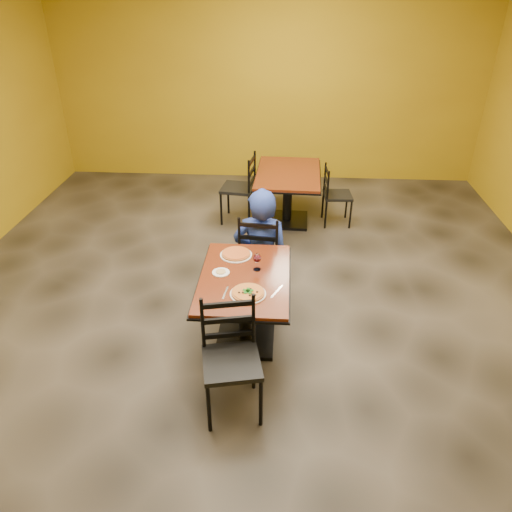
# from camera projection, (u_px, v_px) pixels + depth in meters

# --- Properties ---
(floor) EXTENTS (7.00, 8.00, 0.01)m
(floor) POSITION_uv_depth(u_px,v_px,m) (249.00, 310.00, 5.15)
(floor) COLOR black
(floor) RESTS_ON ground
(wall_back) EXTENTS (7.00, 0.01, 3.00)m
(wall_back) POSITION_uv_depth(u_px,v_px,m) (268.00, 89.00, 7.84)
(wall_back) COLOR #AE8B13
(wall_back) RESTS_ON ground
(table_main) EXTENTS (0.83, 1.23, 0.75)m
(table_main) POSITION_uv_depth(u_px,v_px,m) (245.00, 294.00, 4.43)
(table_main) COLOR maroon
(table_main) RESTS_ON floor
(table_second) EXTENTS (0.94, 1.36, 0.75)m
(table_second) POSITION_uv_depth(u_px,v_px,m) (288.00, 185.00, 6.73)
(table_second) COLOR maroon
(table_second) RESTS_ON floor
(chair_main_near) EXTENTS (0.53, 0.53, 0.98)m
(chair_main_near) POSITION_uv_depth(u_px,v_px,m) (232.00, 363.00, 3.74)
(chair_main_near) COLOR black
(chair_main_near) RESTS_ON floor
(chair_main_far) EXTENTS (0.48, 0.48, 0.96)m
(chair_main_far) POSITION_uv_depth(u_px,v_px,m) (261.00, 251.00, 5.28)
(chair_main_far) COLOR black
(chair_main_far) RESTS_ON floor
(chair_second_left) EXTENTS (0.50, 0.50, 0.99)m
(chair_second_left) POSITION_uv_depth(u_px,v_px,m) (238.00, 188.00, 6.80)
(chair_second_left) COLOR black
(chair_second_left) RESTS_ON floor
(chair_second_right) EXTENTS (0.41, 0.41, 0.85)m
(chair_second_right) POSITION_uv_depth(u_px,v_px,m) (338.00, 196.00, 6.76)
(chair_second_right) COLOR black
(chair_second_right) RESTS_ON floor
(diner) EXTENTS (0.65, 0.46, 1.24)m
(diner) POSITION_uv_depth(u_px,v_px,m) (261.00, 243.00, 5.16)
(diner) COLOR navy
(diner) RESTS_ON floor
(plate_main) EXTENTS (0.31, 0.31, 0.01)m
(plate_main) POSITION_uv_depth(u_px,v_px,m) (248.00, 294.00, 4.09)
(plate_main) COLOR white
(plate_main) RESTS_ON table_main
(pizza_main) EXTENTS (0.28, 0.28, 0.02)m
(pizza_main) POSITION_uv_depth(u_px,v_px,m) (248.00, 292.00, 4.08)
(pizza_main) COLOR maroon
(pizza_main) RESTS_ON plate_main
(plate_far) EXTENTS (0.31, 0.31, 0.01)m
(plate_far) POSITION_uv_depth(u_px,v_px,m) (236.00, 255.00, 4.66)
(plate_far) COLOR white
(plate_far) RESTS_ON table_main
(pizza_far) EXTENTS (0.28, 0.28, 0.02)m
(pizza_far) POSITION_uv_depth(u_px,v_px,m) (236.00, 253.00, 4.65)
(pizza_far) COLOR orange
(pizza_far) RESTS_ON plate_far
(side_plate) EXTENTS (0.16, 0.16, 0.01)m
(side_plate) POSITION_uv_depth(u_px,v_px,m) (221.00, 272.00, 4.39)
(side_plate) COLOR white
(side_plate) RESTS_ON table_main
(dip) EXTENTS (0.09, 0.09, 0.01)m
(dip) POSITION_uv_depth(u_px,v_px,m) (221.00, 272.00, 4.38)
(dip) COLOR tan
(dip) RESTS_ON side_plate
(wine_glass) EXTENTS (0.08, 0.08, 0.18)m
(wine_glass) POSITION_uv_depth(u_px,v_px,m) (257.00, 261.00, 4.39)
(wine_glass) COLOR white
(wine_glass) RESTS_ON table_main
(fork) EXTENTS (0.04, 0.19, 0.00)m
(fork) POSITION_uv_depth(u_px,v_px,m) (225.00, 293.00, 4.11)
(fork) COLOR silver
(fork) RESTS_ON table_main
(knife) EXTENTS (0.10, 0.20, 0.00)m
(knife) POSITION_uv_depth(u_px,v_px,m) (277.00, 291.00, 4.13)
(knife) COLOR silver
(knife) RESTS_ON table_main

